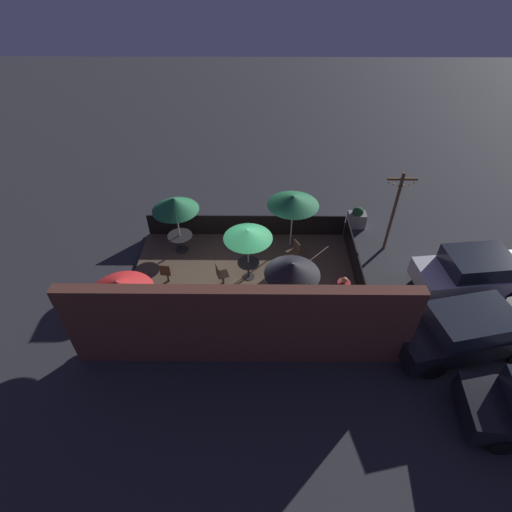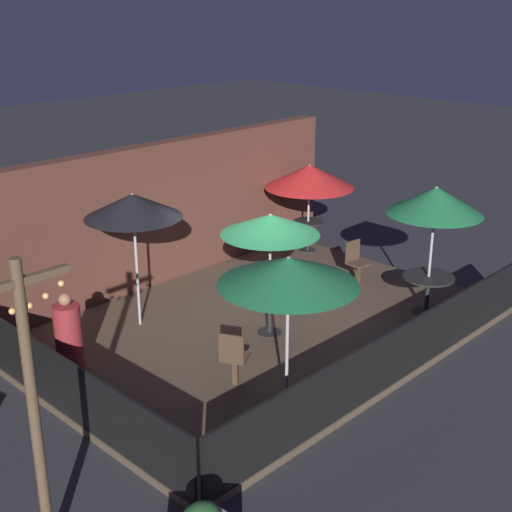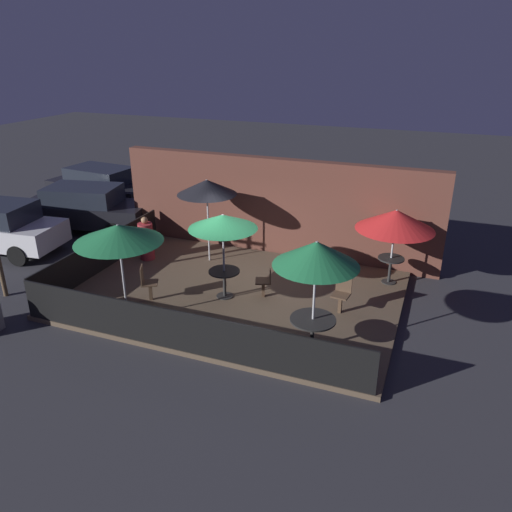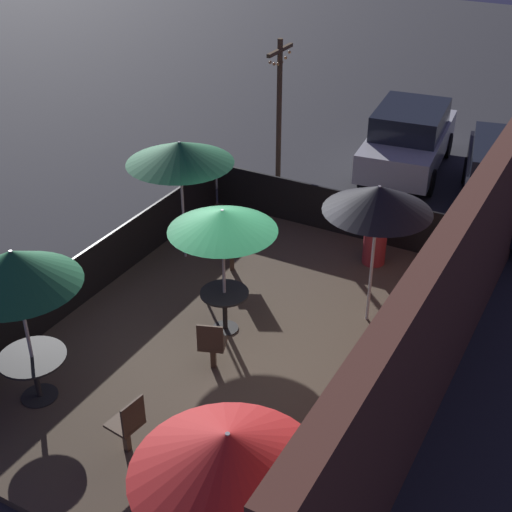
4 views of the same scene
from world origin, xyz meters
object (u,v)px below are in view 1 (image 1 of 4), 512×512
(patio_chair_0, at_px, (167,272))
(light_post, at_px, (394,209))
(dining_table_0, at_px, (180,238))
(patio_chair_2, at_px, (221,274))
(parked_car_1, at_px, (467,330))
(patio_umbrella_2, at_px, (119,288))
(patio_umbrella_4, at_px, (293,200))
(patron_0, at_px, (342,294))
(parked_car_0, at_px, (474,272))
(dining_table_1, at_px, (248,265))
(dining_table_2, at_px, (128,315))
(patio_umbrella_0, at_px, (175,204))
(patio_chair_1, at_px, (294,251))
(planter_box, at_px, (357,218))
(patio_umbrella_3, at_px, (293,269))
(patio_umbrella_1, at_px, (248,234))

(patio_chair_0, bearing_deg, light_post, -68.70)
(dining_table_0, xyz_separation_m, patio_chair_0, (0.23, 1.85, -0.09))
(patio_chair_2, bearing_deg, parked_car_1, -39.33)
(patio_umbrella_2, bearing_deg, patio_chair_0, -113.27)
(patio_chair_2, height_order, light_post, light_post)
(patio_umbrella_4, bearing_deg, patron_0, 115.00)
(patio_chair_0, distance_m, parked_car_0, 11.01)
(dining_table_1, height_order, patio_chair_2, patio_chair_2)
(dining_table_0, bearing_deg, patio_umbrella_4, -175.44)
(dining_table_0, relative_size, dining_table_2, 1.33)
(patio_umbrella_4, height_order, dining_table_2, patio_umbrella_4)
(light_post, bearing_deg, parked_car_0, 137.03)
(patio_umbrella_0, xyz_separation_m, patio_chair_1, (-4.49, 0.67, -1.71))
(planter_box, distance_m, parked_car_0, 5.13)
(patio_umbrella_0, bearing_deg, patio_umbrella_2, 74.03)
(patio_umbrella_3, bearing_deg, patron_0, -162.70)
(patio_umbrella_3, bearing_deg, light_post, -137.30)
(dining_table_1, height_order, parked_car_1, parked_car_1)
(patio_umbrella_4, xyz_separation_m, light_post, (-3.87, 0.05, -0.32))
(patio_chair_1, relative_size, light_post, 0.27)
(patron_0, bearing_deg, dining_table_0, -48.73)
(patio_chair_2, bearing_deg, patio_chair_0, 157.94)
(dining_table_1, bearing_deg, patio_umbrella_0, -29.42)
(dining_table_2, relative_size, patron_0, 0.55)
(patio_umbrella_3, xyz_separation_m, parked_car_1, (-5.39, 1.09, -1.55))
(dining_table_0, bearing_deg, dining_table_1, 150.58)
(patio_umbrella_1, relative_size, patio_umbrella_3, 0.89)
(patio_umbrella_0, bearing_deg, parked_car_0, 169.41)
(patio_chair_0, xyz_separation_m, patron_0, (-6.19, 1.11, 0.08))
(patio_umbrella_0, distance_m, patio_umbrella_1, 3.16)
(dining_table_2, bearing_deg, patio_umbrella_1, -148.45)
(patio_umbrella_1, bearing_deg, dining_table_0, -29.42)
(parked_car_0, bearing_deg, patio_chair_2, -7.09)
(patio_umbrella_4, relative_size, patio_chair_1, 2.55)
(patio_umbrella_2, height_order, patio_umbrella_4, patio_umbrella_4)
(dining_table_1, relative_size, patron_0, 0.60)
(patio_chair_1, bearing_deg, patio_umbrella_1, -0.00)
(parked_car_0, bearing_deg, planter_box, -55.01)
(dining_table_2, bearing_deg, patio_chair_0, -113.27)
(patio_chair_0, xyz_separation_m, patio_chair_2, (-1.98, 0.06, -0.02))
(dining_table_1, distance_m, patio_chair_2, 1.06)
(parked_car_1, bearing_deg, patio_umbrella_3, -23.34)
(patron_0, height_order, light_post, light_post)
(patio_umbrella_0, xyz_separation_m, parked_car_1, (-9.53, 4.61, -1.50))
(patio_chair_1, height_order, planter_box, patio_chair_1)
(patio_chair_0, xyz_separation_m, light_post, (-8.52, -2.15, 1.35))
(parked_car_0, bearing_deg, patio_chair_0, -7.31)
(dining_table_0, distance_m, patio_chair_1, 4.54)
(parked_car_0, bearing_deg, patio_umbrella_1, -9.78)
(dining_table_0, relative_size, patio_chair_0, 1.05)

